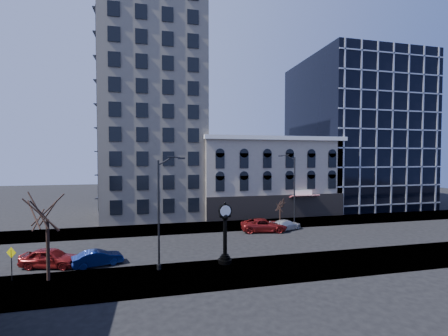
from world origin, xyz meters
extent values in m
plane|color=black|center=(0.00, 0.00, 0.00)|extent=(160.00, 160.00, 0.00)
cube|color=gray|center=(0.00, 8.00, 0.06)|extent=(160.00, 6.00, 0.12)
cube|color=gray|center=(0.00, -8.00, 0.06)|extent=(160.00, 6.00, 0.12)
cube|color=beige|center=(-6.00, 19.00, 19.00)|extent=(15.00, 15.00, 38.00)
cube|color=#A79C89|center=(12.00, 16.00, 6.00)|extent=(22.00, 10.00, 12.00)
cube|color=white|center=(12.00, 10.80, 12.20)|extent=(22.60, 0.80, 0.60)
cube|color=black|center=(12.00, 10.95, 1.80)|extent=(22.00, 0.30, 3.60)
cube|color=maroon|center=(16.00, 10.40, 3.40)|extent=(4.50, 1.18, 0.55)
cube|color=black|center=(32.00, 21.00, 14.00)|extent=(20.00, 20.00, 28.00)
cylinder|color=black|center=(-0.20, -6.00, 0.28)|extent=(1.21, 1.21, 0.33)
cylinder|color=black|center=(-0.20, -6.00, 0.56)|extent=(0.88, 0.88, 0.22)
cylinder|color=black|center=(-0.20, -6.00, 0.76)|extent=(0.66, 0.66, 0.18)
cylinder|color=black|center=(-0.20, -6.00, 2.42)|extent=(0.35, 0.35, 3.18)
sphere|color=black|center=(-0.20, -6.00, 4.13)|extent=(0.61, 0.61, 0.61)
cube|color=black|center=(-0.20, -6.00, 4.24)|extent=(1.01, 0.38, 0.27)
cylinder|color=black|center=(-0.20, -6.00, 4.67)|extent=(1.18, 0.51, 1.14)
cylinder|color=white|center=(-0.20, -6.19, 4.67)|extent=(0.96, 0.16, 0.97)
cylinder|color=white|center=(-0.20, -5.81, 4.67)|extent=(0.96, 0.16, 0.97)
sphere|color=black|center=(-0.20, -6.00, 5.33)|extent=(0.22, 0.22, 0.22)
cylinder|color=black|center=(-5.79, -6.28, 4.58)|extent=(0.17, 0.17, 8.91)
cylinder|color=black|center=(-5.79, -6.28, 0.33)|extent=(0.37, 0.37, 0.41)
cube|color=black|center=(-3.85, -5.95, 9.19)|extent=(0.60, 0.32, 0.15)
cylinder|color=black|center=(12.20, 6.00, 4.71)|extent=(0.17, 0.17, 9.18)
cylinder|color=black|center=(12.20, 6.00, 0.33)|extent=(0.38, 0.38, 0.43)
cube|color=black|center=(10.33, 6.78, 9.46)|extent=(0.63, 0.44, 0.15)
cylinder|color=black|center=(-13.85, -6.62, 2.40)|extent=(0.24, 0.24, 4.56)
cylinder|color=black|center=(10.63, 7.11, 1.36)|extent=(0.20, 0.20, 2.48)
cylinder|color=black|center=(-16.46, -6.13, 1.28)|extent=(0.06, 0.06, 2.31)
cube|color=yellow|center=(-16.46, -6.13, 2.22)|extent=(0.77, 0.36, 0.82)
imported|color=maroon|center=(-14.74, -3.33, 0.80)|extent=(5.02, 2.93, 1.61)
imported|color=#0C194C|center=(-10.88, -3.90, 0.67)|extent=(4.29, 2.64, 1.33)
imported|color=maroon|center=(7.15, 4.14, 0.80)|extent=(6.08, 3.52, 1.59)
imported|color=#A5A8AD|center=(10.20, 4.28, 0.65)|extent=(4.85, 3.44, 1.31)
camera|label=1|loc=(-6.00, -30.95, 9.25)|focal=24.00mm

